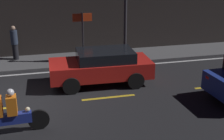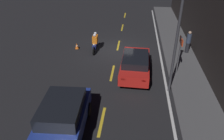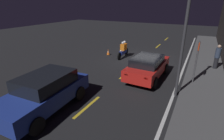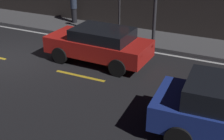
{
  "view_description": "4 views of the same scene",
  "coord_description": "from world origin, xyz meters",
  "px_view_note": "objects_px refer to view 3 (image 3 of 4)",
  "views": [
    {
      "loc": [
        1.11,
        -10.19,
        4.82
      ],
      "look_at": [
        3.59,
        -0.14,
        1.12
      ],
      "focal_mm": 50.0,
      "sensor_mm": 36.0,
      "label": 1
    },
    {
      "loc": [
        15.56,
        1.33,
        7.15
      ],
      "look_at": [
        5.24,
        0.17,
        1.22
      ],
      "focal_mm": 35.0,
      "sensor_mm": 36.0,
      "label": 2
    },
    {
      "loc": [
        13.53,
        4.12,
        4.4
      ],
      "look_at": [
        5.23,
        -0.17,
        0.81
      ],
      "focal_mm": 28.0,
      "sensor_mm": 36.0,
      "label": 3
    },
    {
      "loc": [
        8.87,
        -8.6,
        5.03
      ],
      "look_at": [
        5.05,
        -0.57,
        0.8
      ],
      "focal_mm": 50.0,
      "sensor_mm": 36.0,
      "label": 4
    }
  ],
  "objects_px": {
    "sedan_blue": "(45,92)",
    "pedestrian": "(217,57)",
    "traffic_cone_near": "(108,52)",
    "motorcycle": "(123,50)",
    "shop_sign": "(198,54)",
    "street_lamp": "(185,31)",
    "taxi_red": "(148,66)"
  },
  "relations": [
    {
      "from": "pedestrian",
      "to": "shop_sign",
      "type": "xyz_separation_m",
      "value": [
        3.19,
        -1.21,
        0.84
      ]
    },
    {
      "from": "taxi_red",
      "to": "pedestrian",
      "type": "xyz_separation_m",
      "value": [
        -3.52,
        3.82,
        0.22
      ]
    },
    {
      "from": "shop_sign",
      "to": "street_lamp",
      "type": "distance_m",
      "value": 2.45
    },
    {
      "from": "pedestrian",
      "to": "street_lamp",
      "type": "relative_size",
      "value": 0.29
    },
    {
      "from": "taxi_red",
      "to": "shop_sign",
      "type": "bearing_deg",
      "value": -80.92
    },
    {
      "from": "sedan_blue",
      "to": "shop_sign",
      "type": "distance_m",
      "value": 8.05
    },
    {
      "from": "taxi_red",
      "to": "motorcycle",
      "type": "distance_m",
      "value": 4.68
    },
    {
      "from": "taxi_red",
      "to": "street_lamp",
      "type": "height_order",
      "value": "street_lamp"
    },
    {
      "from": "taxi_red",
      "to": "traffic_cone_near",
      "type": "bearing_deg",
      "value": 55.16
    },
    {
      "from": "street_lamp",
      "to": "traffic_cone_near",
      "type": "bearing_deg",
      "value": -127.17
    },
    {
      "from": "shop_sign",
      "to": "street_lamp",
      "type": "relative_size",
      "value": 0.42
    },
    {
      "from": "shop_sign",
      "to": "sedan_blue",
      "type": "bearing_deg",
      "value": -44.2
    },
    {
      "from": "traffic_cone_near",
      "to": "pedestrian",
      "type": "bearing_deg",
      "value": 90.41
    },
    {
      "from": "taxi_red",
      "to": "traffic_cone_near",
      "type": "xyz_separation_m",
      "value": [
        -3.46,
        -4.64,
        -0.53
      ]
    },
    {
      "from": "motorcycle",
      "to": "traffic_cone_near",
      "type": "xyz_separation_m",
      "value": [
        -0.0,
        -1.48,
        -0.42
      ]
    },
    {
      "from": "motorcycle",
      "to": "traffic_cone_near",
      "type": "height_order",
      "value": "motorcycle"
    },
    {
      "from": "sedan_blue",
      "to": "pedestrian",
      "type": "xyz_separation_m",
      "value": [
        -8.91,
        6.78,
        0.14
      ]
    },
    {
      "from": "shop_sign",
      "to": "traffic_cone_near",
      "type": "bearing_deg",
      "value": -113.31
    },
    {
      "from": "sedan_blue",
      "to": "pedestrian",
      "type": "relative_size",
      "value": 2.6
    },
    {
      "from": "motorcycle",
      "to": "street_lamp",
      "type": "xyz_separation_m",
      "value": [
        5.0,
        5.12,
        2.59
      ]
    },
    {
      "from": "shop_sign",
      "to": "street_lamp",
      "type": "bearing_deg",
      "value": -19.19
    },
    {
      "from": "taxi_red",
      "to": "pedestrian",
      "type": "height_order",
      "value": "pedestrian"
    },
    {
      "from": "pedestrian",
      "to": "taxi_red",
      "type": "bearing_deg",
      "value": -47.39
    },
    {
      "from": "taxi_red",
      "to": "traffic_cone_near",
      "type": "distance_m",
      "value": 5.81
    },
    {
      "from": "taxi_red",
      "to": "street_lamp",
      "type": "xyz_separation_m",
      "value": [
        1.55,
        1.96,
        2.48
      ]
    },
    {
      "from": "traffic_cone_near",
      "to": "pedestrian",
      "type": "distance_m",
      "value": 8.5
    },
    {
      "from": "taxi_red",
      "to": "pedestrian",
      "type": "bearing_deg",
      "value": -45.54
    },
    {
      "from": "sedan_blue",
      "to": "motorcycle",
      "type": "distance_m",
      "value": 8.85
    },
    {
      "from": "motorcycle",
      "to": "taxi_red",
      "type": "bearing_deg",
      "value": 40.6
    },
    {
      "from": "sedan_blue",
      "to": "motorcycle",
      "type": "height_order",
      "value": "sedan_blue"
    },
    {
      "from": "taxi_red",
      "to": "sedan_blue",
      "type": "relative_size",
      "value": 0.94
    },
    {
      "from": "motorcycle",
      "to": "street_lamp",
      "type": "distance_m",
      "value": 7.61
    }
  ]
}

